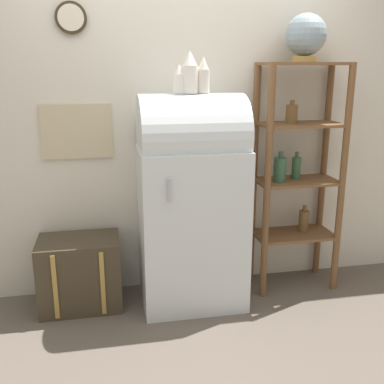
{
  "coord_description": "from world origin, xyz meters",
  "views": [
    {
      "loc": [
        -0.58,
        -2.71,
        1.67
      ],
      "look_at": [
        0.0,
        0.26,
        0.83
      ],
      "focal_mm": 42.0,
      "sensor_mm": 36.0,
      "label": 1
    }
  ],
  "objects_px": {
    "refrigerator": "(191,199)",
    "suitcase_trunk": "(80,273)",
    "vase_center": "(190,74)",
    "vase_right": "(203,76)",
    "vase_left": "(179,80)",
    "globe": "(306,36)"
  },
  "relations": [
    {
      "from": "refrigerator",
      "to": "suitcase_trunk",
      "type": "relative_size",
      "value": 2.65
    },
    {
      "from": "refrigerator",
      "to": "suitcase_trunk",
      "type": "bearing_deg",
      "value": 175.95
    },
    {
      "from": "vase_left",
      "to": "vase_right",
      "type": "distance_m",
      "value": 0.17
    },
    {
      "from": "refrigerator",
      "to": "suitcase_trunk",
      "type": "height_order",
      "value": "refrigerator"
    },
    {
      "from": "globe",
      "to": "vase_center",
      "type": "distance_m",
      "value": 0.87
    },
    {
      "from": "suitcase_trunk",
      "to": "vase_left",
      "type": "relative_size",
      "value": 3.02
    },
    {
      "from": "suitcase_trunk",
      "to": "vase_center",
      "type": "bearing_deg",
      "value": -4.02
    },
    {
      "from": "suitcase_trunk",
      "to": "vase_left",
      "type": "bearing_deg",
      "value": -4.69
    },
    {
      "from": "vase_center",
      "to": "suitcase_trunk",
      "type": "bearing_deg",
      "value": 175.98
    },
    {
      "from": "refrigerator",
      "to": "vase_center",
      "type": "relative_size",
      "value": 5.51
    },
    {
      "from": "suitcase_trunk",
      "to": "globe",
      "type": "distance_m",
      "value": 2.29
    },
    {
      "from": "refrigerator",
      "to": "globe",
      "type": "xyz_separation_m",
      "value": [
        0.82,
        0.08,
        1.11
      ]
    },
    {
      "from": "vase_right",
      "to": "vase_left",
      "type": "bearing_deg",
      "value": -178.51
    },
    {
      "from": "refrigerator",
      "to": "suitcase_trunk",
      "type": "xyz_separation_m",
      "value": [
        -0.8,
        0.06,
        -0.52
      ]
    },
    {
      "from": "refrigerator",
      "to": "globe",
      "type": "distance_m",
      "value": 1.38
    },
    {
      "from": "vase_center",
      "to": "vase_right",
      "type": "distance_m",
      "value": 0.09
    },
    {
      "from": "vase_right",
      "to": "globe",
      "type": "bearing_deg",
      "value": 6.22
    },
    {
      "from": "globe",
      "to": "vase_left",
      "type": "distance_m",
      "value": 0.95
    },
    {
      "from": "suitcase_trunk",
      "to": "vase_right",
      "type": "bearing_deg",
      "value": -3.55
    },
    {
      "from": "suitcase_trunk",
      "to": "vase_center",
      "type": "relative_size",
      "value": 2.08
    },
    {
      "from": "refrigerator",
      "to": "vase_right",
      "type": "distance_m",
      "value": 0.84
    },
    {
      "from": "globe",
      "to": "vase_right",
      "type": "relative_size",
      "value": 1.37
    }
  ]
}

